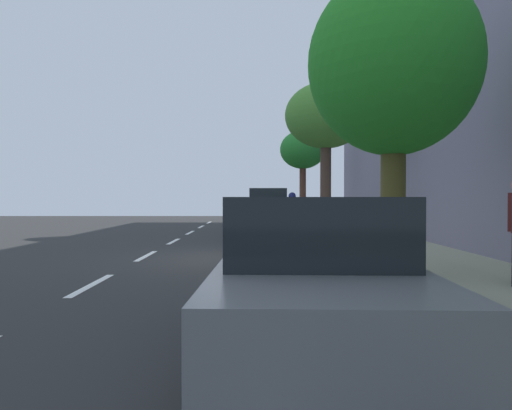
{
  "coord_description": "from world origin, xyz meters",
  "views": [
    {
      "loc": [
        0.31,
        -12.13,
        1.52
      ],
      "look_at": [
        0.25,
        5.92,
        1.24
      ],
      "focal_mm": 34.26,
      "sensor_mm": 36.0,
      "label": 1
    }
  ],
  "objects_px": {
    "bicycle_at_curb": "(287,229)",
    "street_tree_corner": "(304,151)",
    "parked_sedan_grey_nearest": "(314,275)",
    "cyclist_with_backpack": "(294,211)",
    "parked_pickup_green_mid": "(270,211)",
    "street_tree_far_end": "(327,117)",
    "street_tree_mid_block": "(395,66)",
    "parked_sedan_white_second": "(282,228)"
  },
  "relations": [
    {
      "from": "bicycle_at_curb",
      "to": "street_tree_far_end",
      "type": "bearing_deg",
      "value": 8.15
    },
    {
      "from": "street_tree_corner",
      "to": "parked_pickup_green_mid",
      "type": "bearing_deg",
      "value": -114.87
    },
    {
      "from": "parked_sedan_grey_nearest",
      "to": "street_tree_far_end",
      "type": "bearing_deg",
      "value": 81.32
    },
    {
      "from": "parked_sedan_grey_nearest",
      "to": "bicycle_at_curb",
      "type": "bearing_deg",
      "value": 87.66
    },
    {
      "from": "street_tree_mid_block",
      "to": "street_tree_far_end",
      "type": "bearing_deg",
      "value": 90.0
    },
    {
      "from": "parked_sedan_white_second",
      "to": "street_tree_corner",
      "type": "relative_size",
      "value": 0.89
    },
    {
      "from": "parked_sedan_white_second",
      "to": "street_tree_mid_block",
      "type": "distance_m",
      "value": 4.95
    },
    {
      "from": "parked_sedan_white_second",
      "to": "parked_pickup_green_mid",
      "type": "bearing_deg",
      "value": 90.35
    },
    {
      "from": "parked_pickup_green_mid",
      "to": "street_tree_mid_block",
      "type": "relative_size",
      "value": 0.97
    },
    {
      "from": "street_tree_mid_block",
      "to": "street_tree_corner",
      "type": "bearing_deg",
      "value": 90.0
    },
    {
      "from": "bicycle_at_curb",
      "to": "parked_pickup_green_mid",
      "type": "bearing_deg",
      "value": 96.41
    },
    {
      "from": "bicycle_at_curb",
      "to": "street_tree_mid_block",
      "type": "bearing_deg",
      "value": -80.26
    },
    {
      "from": "parked_pickup_green_mid",
      "to": "street_tree_far_end",
      "type": "height_order",
      "value": "street_tree_far_end"
    },
    {
      "from": "parked_sedan_grey_nearest",
      "to": "street_tree_mid_block",
      "type": "xyz_separation_m",
      "value": [
        1.99,
        4.29,
        3.2
      ]
    },
    {
      "from": "parked_pickup_green_mid",
      "to": "street_tree_far_end",
      "type": "bearing_deg",
      "value": -65.85
    },
    {
      "from": "parked_sedan_white_second",
      "to": "bicycle_at_curb",
      "type": "relative_size",
      "value": 3.11
    },
    {
      "from": "cyclist_with_backpack",
      "to": "street_tree_far_end",
      "type": "bearing_deg",
      "value": 27.37
    },
    {
      "from": "street_tree_far_end",
      "to": "street_tree_corner",
      "type": "bearing_deg",
      "value": 90.0
    },
    {
      "from": "bicycle_at_curb",
      "to": "street_tree_corner",
      "type": "height_order",
      "value": "street_tree_corner"
    },
    {
      "from": "parked_pickup_green_mid",
      "to": "street_tree_far_end",
      "type": "distance_m",
      "value": 6.02
    },
    {
      "from": "street_tree_corner",
      "to": "cyclist_with_backpack",
      "type": "bearing_deg",
      "value": -97.57
    },
    {
      "from": "parked_sedan_grey_nearest",
      "to": "street_tree_corner",
      "type": "height_order",
      "value": "street_tree_corner"
    },
    {
      "from": "parked_pickup_green_mid",
      "to": "street_tree_far_end",
      "type": "relative_size",
      "value": 0.97
    },
    {
      "from": "bicycle_at_curb",
      "to": "street_tree_corner",
      "type": "distance_m",
      "value": 9.78
    },
    {
      "from": "street_tree_far_end",
      "to": "parked_pickup_green_mid",
      "type": "bearing_deg",
      "value": 114.15
    },
    {
      "from": "parked_pickup_green_mid",
      "to": "cyclist_with_backpack",
      "type": "distance_m",
      "value": 5.15
    },
    {
      "from": "bicycle_at_curb",
      "to": "street_tree_corner",
      "type": "xyz_separation_m",
      "value": [
        1.47,
        8.95,
        3.67
      ]
    },
    {
      "from": "street_tree_corner",
      "to": "parked_sedan_grey_nearest",
      "type": "bearing_deg",
      "value": -95.23
    },
    {
      "from": "parked_sedan_grey_nearest",
      "to": "street_tree_corner",
      "type": "bearing_deg",
      "value": 84.77
    },
    {
      "from": "parked_pickup_green_mid",
      "to": "street_tree_corner",
      "type": "xyz_separation_m",
      "value": [
        1.99,
        4.3,
        3.15
      ]
    },
    {
      "from": "bicycle_at_curb",
      "to": "cyclist_with_backpack",
      "type": "distance_m",
      "value": 0.81
    },
    {
      "from": "parked_pickup_green_mid",
      "to": "bicycle_at_curb",
      "type": "bearing_deg",
      "value": -83.59
    },
    {
      "from": "cyclist_with_backpack",
      "to": "bicycle_at_curb",
      "type": "bearing_deg",
      "value": 116.9
    },
    {
      "from": "cyclist_with_backpack",
      "to": "street_tree_corner",
      "type": "xyz_separation_m",
      "value": [
        1.25,
        9.39,
        3.02
      ]
    },
    {
      "from": "street_tree_corner",
      "to": "parked_sedan_white_second",
      "type": "bearing_deg",
      "value": -97.71
    },
    {
      "from": "bicycle_at_curb",
      "to": "street_tree_mid_block",
      "type": "xyz_separation_m",
      "value": [
        1.47,
        -8.56,
        3.57
      ]
    },
    {
      "from": "street_tree_mid_block",
      "to": "street_tree_corner",
      "type": "height_order",
      "value": "street_tree_mid_block"
    },
    {
      "from": "parked_sedan_grey_nearest",
      "to": "cyclist_with_backpack",
      "type": "distance_m",
      "value": 12.44
    },
    {
      "from": "street_tree_mid_block",
      "to": "street_tree_corner",
      "type": "xyz_separation_m",
      "value": [
        0.0,
        17.51,
        0.1
      ]
    },
    {
      "from": "cyclist_with_backpack",
      "to": "parked_pickup_green_mid",
      "type": "bearing_deg",
      "value": 98.32
    },
    {
      "from": "parked_pickup_green_mid",
      "to": "cyclist_with_backpack",
      "type": "relative_size",
      "value": 3.16
    },
    {
      "from": "parked_sedan_grey_nearest",
      "to": "cyclist_with_backpack",
      "type": "height_order",
      "value": "cyclist_with_backpack"
    }
  ]
}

